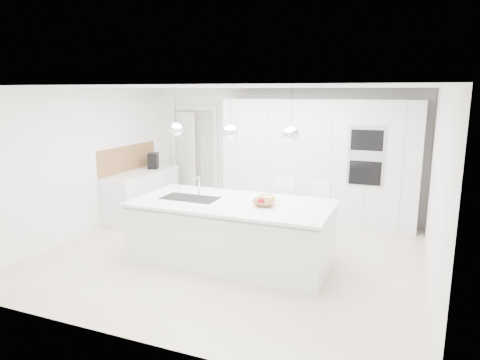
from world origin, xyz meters
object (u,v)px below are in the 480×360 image
at_px(island_base, 231,234).
at_px(fruit_bowl, 264,203).
at_px(bar_stool_left, 282,214).
at_px(espresso_machine, 153,161).
at_px(bar_stool_right, 318,217).

height_order(island_base, fruit_bowl, fruit_bowl).
xyz_separation_m(island_base, fruit_bowl, (0.49, 0.01, 0.51)).
bearing_deg(bar_stool_left, island_base, -116.16).
xyz_separation_m(espresso_machine, bar_stool_left, (3.04, -1.08, -0.50)).
bearing_deg(fruit_bowl, island_base, -178.57).
bearing_deg(bar_stool_right, espresso_machine, -171.74).
distance_m(fruit_bowl, bar_stool_left, 0.91).
height_order(island_base, bar_stool_left, bar_stool_left).
distance_m(island_base, bar_stool_left, 0.98).
relative_size(fruit_bowl, espresso_machine, 1.03).
distance_m(fruit_bowl, espresso_machine, 3.57).
xyz_separation_m(fruit_bowl, bar_stool_right, (0.56, 1.00, -0.41)).
relative_size(espresso_machine, bar_stool_right, 0.30).
xyz_separation_m(island_base, bar_stool_right, (1.05, 1.01, 0.10)).
xyz_separation_m(espresso_machine, bar_stool_right, (3.58, -0.90, -0.53)).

